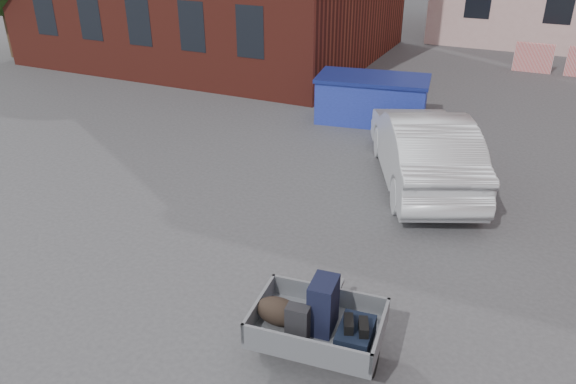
% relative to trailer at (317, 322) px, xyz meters
% --- Properties ---
extents(ground, '(120.00, 120.00, 0.00)m').
position_rel_trailer_xyz_m(ground, '(-0.99, 1.42, -0.61)').
color(ground, '#38383A').
rests_on(ground, ground).
extents(trailer, '(1.70, 1.88, 1.20)m').
position_rel_trailer_xyz_m(trailer, '(0.00, 0.00, 0.00)').
color(trailer, black).
rests_on(trailer, ground).
extents(dumpster, '(3.14, 1.96, 1.23)m').
position_rel_trailer_xyz_m(dumpster, '(-2.11, 9.05, 0.01)').
color(dumpster, '#2233A3').
rests_on(dumpster, ground).
extents(silver_car, '(3.38, 4.92, 1.54)m').
position_rel_trailer_xyz_m(silver_car, '(-0.01, 5.84, 0.16)').
color(silver_car, '#B7BABF').
rests_on(silver_car, ground).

